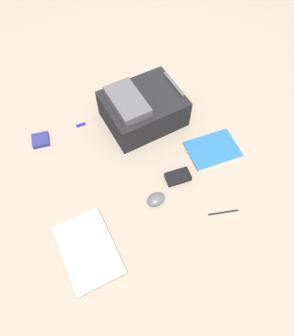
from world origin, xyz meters
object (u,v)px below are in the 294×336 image
at_px(book_blue, 213,150).
at_px(usb_stick, 81,125).
at_px(power_brick, 178,177).
at_px(backpack, 142,108).
at_px(earbud_pouch, 41,140).
at_px(laptop, 88,250).
at_px(pen_black, 223,212).
at_px(computer_mouse, 156,199).

distance_m(book_blue, usb_stick, 0.74).
relative_size(book_blue, power_brick, 2.23).
xyz_separation_m(backpack, earbud_pouch, (0.09, 0.56, -0.08)).
relative_size(laptop, pen_black, 2.34).
relative_size(computer_mouse, power_brick, 0.74).
bearing_deg(backpack, usb_stick, 71.80).
height_order(backpack, earbud_pouch, backpack).
height_order(book_blue, pen_black, book_blue).
distance_m(backpack, earbud_pouch, 0.57).
relative_size(earbud_pouch, usb_stick, 1.68).
distance_m(laptop, computer_mouse, 0.39).
distance_m(backpack, book_blue, 0.44).
height_order(laptop, power_brick, same).
bearing_deg(power_brick, earbud_pouch, 47.56).
xyz_separation_m(book_blue, earbud_pouch, (0.45, 0.81, 0.00)).
height_order(laptop, computer_mouse, computer_mouse).
relative_size(backpack, earbud_pouch, 4.85).
relative_size(computer_mouse, earbud_pouch, 1.03).
bearing_deg(backpack, pen_black, -170.53).
relative_size(laptop, earbud_pouch, 3.86).
bearing_deg(earbud_pouch, computer_mouse, -144.77).
relative_size(power_brick, pen_black, 0.84).
xyz_separation_m(backpack, pen_black, (-0.68, -0.11, -0.09)).
bearing_deg(backpack, power_brick, -179.58).
bearing_deg(earbud_pouch, pen_black, -138.83).
distance_m(laptop, usb_stick, 0.72).
bearing_deg(backpack, computer_mouse, 162.88).
height_order(pen_black, usb_stick, pen_black).
bearing_deg(usb_stick, computer_mouse, -163.24).
relative_size(laptop, computer_mouse, 3.75).
xyz_separation_m(laptop, book_blue, (0.23, -0.77, -0.00)).
bearing_deg(pen_black, backpack, 9.47).
bearing_deg(laptop, usb_stick, -15.94).
distance_m(book_blue, pen_black, 0.35).
bearing_deg(computer_mouse, laptop, 99.97).
bearing_deg(pen_black, computer_mouse, 54.31).
bearing_deg(laptop, book_blue, -73.43).
bearing_deg(earbud_pouch, power_brick, -132.44).
xyz_separation_m(book_blue, power_brick, (-0.07, 0.24, 0.01)).
bearing_deg(pen_black, book_blue, -22.54).
height_order(backpack, usb_stick, backpack).
relative_size(laptop, usb_stick, 6.47).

